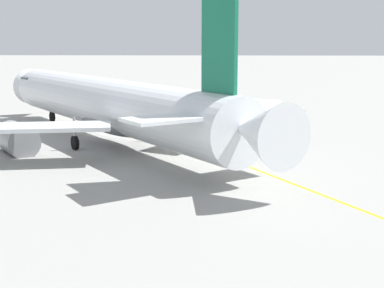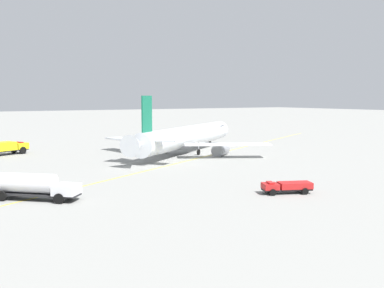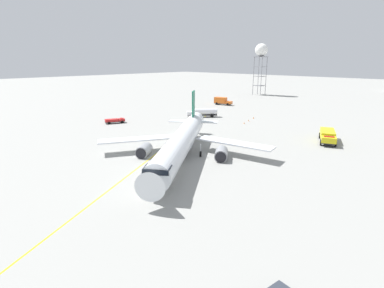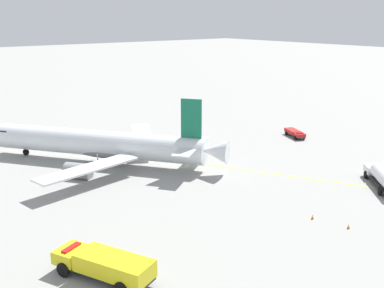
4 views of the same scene
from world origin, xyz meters
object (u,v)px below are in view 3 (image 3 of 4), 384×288
object	(u,v)px
radar_tower	(261,52)
fuel_tanker_truck	(203,112)
ops_pickup_truck	(115,120)
catering_truck_truck	(222,101)
safety_cone_far	(253,118)
fire_tender_truck	(328,135)
safety_cone_near	(244,123)
airliner_main	(182,143)
safety_cone_mid	(249,120)

from	to	relation	value
radar_tower	fuel_tanker_truck	bearing A→B (deg)	17.55
ops_pickup_truck	catering_truck_truck	distance (m)	51.53
safety_cone_far	fire_tender_truck	bearing A→B (deg)	65.89
safety_cone_near	catering_truck_truck	bearing A→B (deg)	-131.65
airliner_main	safety_cone_far	size ratio (longest dim) A/B	66.60
ops_pickup_truck	fire_tender_truck	size ratio (longest dim) A/B	0.59
ops_pickup_truck	safety_cone_mid	size ratio (longest dim) A/B	10.83
ops_pickup_truck	radar_tower	xyz separation A→B (m)	(-94.61, -9.59, 21.36)
ops_pickup_truck	safety_cone_near	size ratio (longest dim) A/B	10.83
catering_truck_truck	safety_cone_mid	distance (m)	34.84
radar_tower	safety_cone_near	distance (m)	81.23
fire_tender_truck	fuel_tanker_truck	xyz separation A→B (m)	(-3.18, -41.21, 0.05)
fuel_tanker_truck	safety_cone_far	distance (m)	16.35
fuel_tanker_truck	safety_cone_mid	size ratio (longest dim) A/B	16.02
fuel_tanker_truck	ops_pickup_truck	bearing A→B (deg)	17.06
ops_pickup_truck	fire_tender_truck	distance (m)	57.97
fire_tender_truck	safety_cone_mid	xyz separation A→B (m)	(-7.64, -26.45, -1.26)
ops_pickup_truck	catering_truck_truck	size ratio (longest dim) A/B	0.76
ops_pickup_truck	safety_cone_far	size ratio (longest dim) A/B	10.83
fire_tender_truck	safety_cone_near	bearing A→B (deg)	-121.71
ops_pickup_truck	radar_tower	size ratio (longest dim) A/B	0.23
fire_tender_truck	safety_cone_near	xyz separation A→B (m)	(-3.56, -25.30, -1.26)
catering_truck_truck	safety_cone_near	xyz separation A→B (m)	(25.46, 28.63, -1.38)
ops_pickup_truck	radar_tower	world-z (taller)	radar_tower
airliner_main	safety_cone_far	distance (m)	45.49
fuel_tanker_truck	safety_cone_mid	distance (m)	15.48
catering_truck_truck	safety_cone_near	size ratio (longest dim) A/B	14.21
fuel_tanker_truck	safety_cone_near	xyz separation A→B (m)	(-0.38, 15.91, -1.31)
airliner_main	catering_truck_truck	bearing A→B (deg)	176.91
ops_pickup_truck	safety_cone_far	bearing A→B (deg)	-13.33
radar_tower	fire_tender_truck	bearing A→B (deg)	41.15
fire_tender_truck	radar_tower	size ratio (longest dim) A/B	0.39
catering_truck_truck	radar_tower	distance (m)	48.57
safety_cone_mid	safety_cone_far	bearing A→B (deg)	-164.29
catering_truck_truck	safety_cone_far	distance (m)	30.98
catering_truck_truck	radar_tower	bearing A→B (deg)	87.97
fuel_tanker_truck	safety_cone_far	size ratio (longest dim) A/B	16.02
fuel_tanker_truck	radar_tower	distance (m)	75.16
safety_cone_near	safety_cone_far	size ratio (longest dim) A/B	1.00
airliner_main	catering_truck_truck	xyz separation A→B (m)	(-60.34, -38.26, -1.36)
airliner_main	fire_tender_truck	xyz separation A→B (m)	(-31.32, 15.67, -1.48)
safety_cone_mid	safety_cone_far	world-z (taller)	same
catering_truck_truck	ops_pickup_truck	bearing A→B (deg)	-103.37
airliner_main	safety_cone_near	world-z (taller)	airliner_main
safety_cone_mid	safety_cone_far	size ratio (longest dim) A/B	1.00
ops_pickup_truck	fuel_tanker_truck	distance (m)	28.45
ops_pickup_truck	fuel_tanker_truck	xyz separation A→B (m)	(-25.68, 12.21, 0.78)
fuel_tanker_truck	safety_cone_near	bearing A→B (deg)	133.87
fuel_tanker_truck	radar_tower	world-z (taller)	radar_tower
fire_tender_truck	safety_cone_mid	distance (m)	27.56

